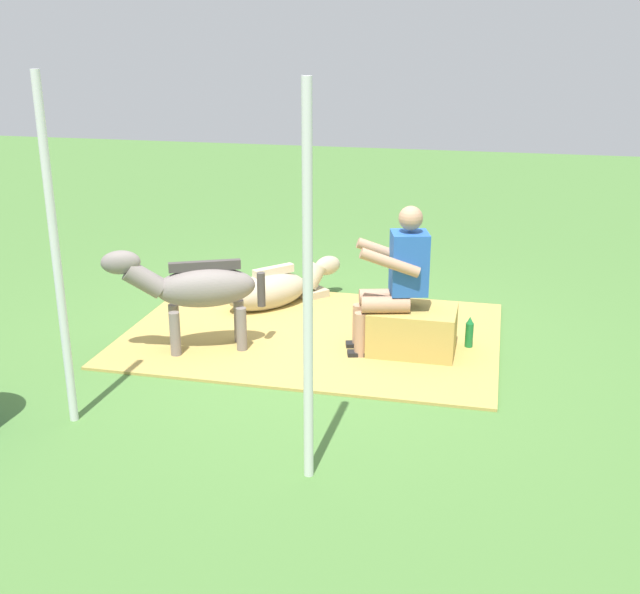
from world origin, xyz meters
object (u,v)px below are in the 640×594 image
hay_bale (412,331)px  soda_bottle (469,334)px  pony_lying (276,289)px  pony_standing (195,289)px  tent_pole_left (308,292)px  tent_pole_right (56,257)px  person_seated (396,276)px

hay_bale → soda_bottle: hay_bale is taller
pony_lying → pony_standing: bearing=75.0°
pony_standing → tent_pole_left: 2.31m
pony_lying → tent_pole_right: tent_pole_right is taller
hay_bale → tent_pole_right: (2.21, 1.75, 1.00)m
hay_bale → tent_pole_right: tent_pole_right is taller
pony_standing → pony_lying: pony_standing is taller
hay_bale → soda_bottle: 0.52m
hay_bale → tent_pole_left: tent_pole_left is taller
pony_lying → tent_pole_left: 3.32m
tent_pole_right → hay_bale: bearing=-141.6°
pony_lying → tent_pole_left: bearing=109.8°
pony_standing → tent_pole_right: (0.40, 1.38, 0.64)m
hay_bale → person_seated: (0.16, 0.03, 0.49)m
person_seated → tent_pole_right: size_ratio=0.53×
person_seated → tent_pole_right: bearing=40.0°
pony_lying → tent_pole_left: tent_pole_left is taller
person_seated → soda_bottle: bearing=-159.9°
pony_lying → tent_pole_left: size_ratio=0.49×
hay_bale → tent_pole_left: bearing=79.2°
pony_standing → soda_bottle: (-2.28, -0.57, -0.42)m
hay_bale → pony_lying: 1.71m
pony_lying → tent_pole_right: bearing=74.3°
person_seated → pony_lying: (1.31, -0.91, -0.51)m
hay_bale → pony_standing: bearing=11.6°
tent_pole_left → tent_pole_right: size_ratio=1.00×
soda_bottle → tent_pole_right: tent_pole_right is taller
pony_standing → soda_bottle: 2.38m
hay_bale → pony_standing: 1.88m
pony_standing → tent_pole_right: tent_pole_right is taller
soda_bottle → tent_pole_left: size_ratio=0.12×
soda_bottle → tent_pole_left: bearing=69.1°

